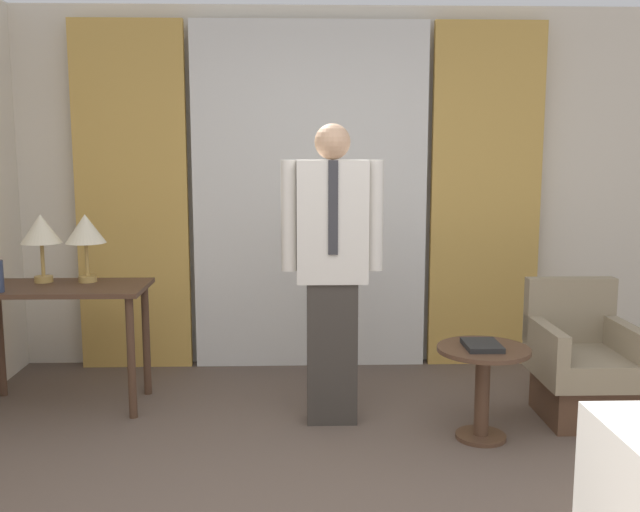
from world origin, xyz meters
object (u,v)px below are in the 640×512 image
(desk, at_px, (60,306))
(table_lamp_right, at_px, (85,231))
(table_lamp_left, at_px, (41,231))
(book, at_px, (482,345))
(person, at_px, (332,262))
(armchair, at_px, (581,368))
(side_table, at_px, (483,377))

(desk, xyz_separation_m, table_lamp_right, (0.14, 0.13, 0.47))
(table_lamp_left, xyz_separation_m, book, (2.69, -0.74, -0.57))
(book, bearing_deg, desk, 166.55)
(table_lamp_left, height_order, person, person)
(table_lamp_left, height_order, armchair, table_lamp_left)
(armchair, bearing_deg, book, -155.91)
(armchair, relative_size, side_table, 1.56)
(desk, xyz_separation_m, person, (1.72, -0.31, 0.33))
(person, xyz_separation_m, side_table, (0.85, -0.29, -0.62))
(table_lamp_right, distance_m, book, 2.58)
(desk, relative_size, person, 0.61)
(armchair, bearing_deg, table_lamp_right, 172.23)
(table_lamp_right, bearing_deg, armchair, -7.77)
(table_lamp_right, bearing_deg, side_table, -16.84)
(armchair, distance_m, side_table, 0.76)
(person, relative_size, armchair, 2.14)
(desk, height_order, book, desk)
(side_table, distance_m, book, 0.19)
(desk, bearing_deg, book, -13.45)
(table_lamp_right, bearing_deg, table_lamp_left, 180.00)
(table_lamp_right, bearing_deg, person, -15.76)
(table_lamp_right, xyz_separation_m, armchair, (3.11, -0.42, -0.81))
(desk, relative_size, table_lamp_right, 2.47)
(person, relative_size, book, 7.13)
(side_table, bearing_deg, book, -147.58)
(table_lamp_left, xyz_separation_m, person, (1.86, -0.44, -0.14))
(desk, xyz_separation_m, book, (2.55, -0.61, -0.11))
(person, xyz_separation_m, book, (0.83, -0.30, -0.43))
(table_lamp_left, relative_size, person, 0.25)
(table_lamp_right, relative_size, side_table, 0.82)
(person, distance_m, book, 0.99)
(armchair, distance_m, book, 0.81)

